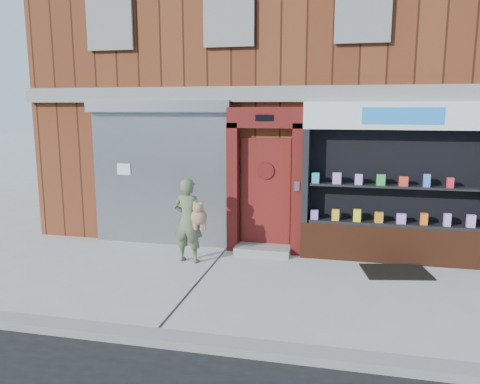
% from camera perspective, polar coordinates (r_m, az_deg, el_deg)
% --- Properties ---
extents(ground, '(80.00, 80.00, 0.00)m').
position_cam_1_polar(ground, '(7.80, 6.17, -11.57)').
color(ground, '#9E9E99').
rests_on(ground, ground).
extents(curb, '(60.00, 0.30, 0.12)m').
position_cam_1_polar(curb, '(5.85, 3.62, -18.77)').
color(curb, gray).
rests_on(curb, ground).
extents(building, '(12.00, 8.16, 8.00)m').
position_cam_1_polar(building, '(13.26, 9.59, 14.92)').
color(building, '#5F2915').
rests_on(building, ground).
extents(shutter_bay, '(3.10, 0.30, 3.04)m').
position_cam_1_polar(shutter_bay, '(9.95, -9.76, 3.34)').
color(shutter_bay, gray).
rests_on(shutter_bay, ground).
extents(red_door_bay, '(1.52, 0.58, 2.90)m').
position_cam_1_polar(red_door_bay, '(9.30, 3.07, 1.37)').
color(red_door_bay, '#4B0E0C').
rests_on(red_door_bay, ground).
extents(pharmacy_bay, '(3.50, 0.41, 3.00)m').
position_cam_1_polar(pharmacy_bay, '(9.19, 18.53, 0.20)').
color(pharmacy_bay, '#522513').
rests_on(pharmacy_bay, ground).
extents(woman, '(0.70, 0.44, 1.61)m').
position_cam_1_polar(woman, '(8.84, -6.23, -3.40)').
color(woman, '#596643').
rests_on(woman, ground).
extents(doormat, '(1.26, 0.99, 0.03)m').
position_cam_1_polar(doormat, '(8.89, 18.45, -9.20)').
color(doormat, black).
rests_on(doormat, ground).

